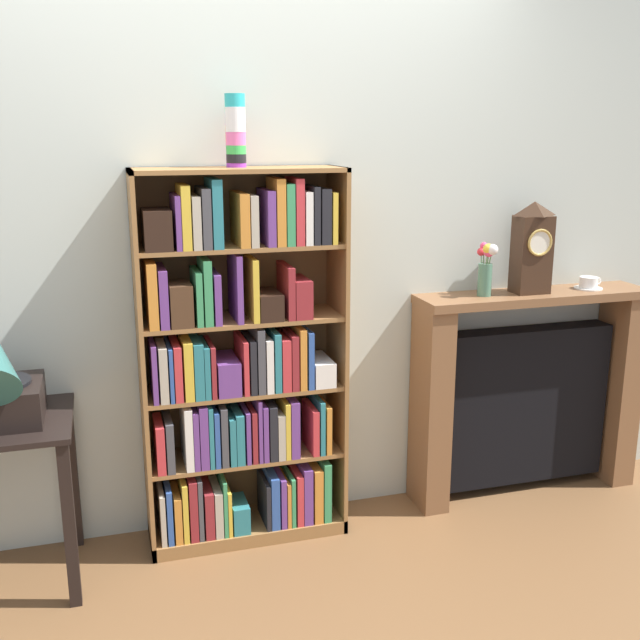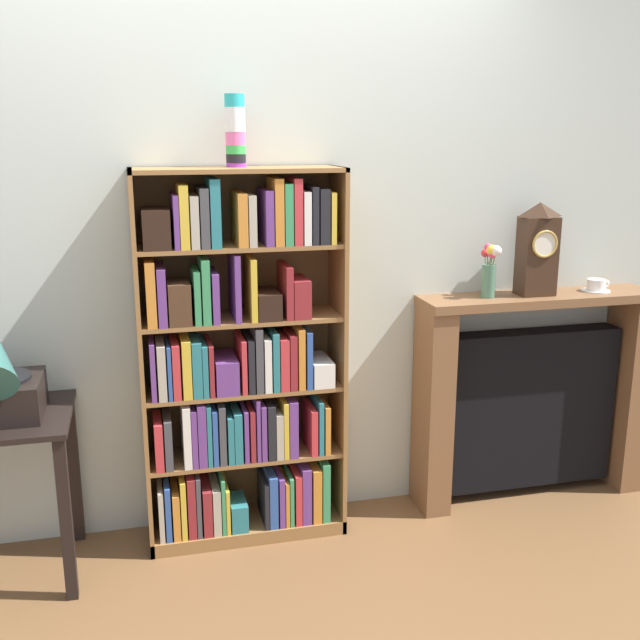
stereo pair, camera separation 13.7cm
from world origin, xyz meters
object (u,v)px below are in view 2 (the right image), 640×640
object	(u,v)px
side_table_left	(4,457)
fireplace_mantel	(530,397)
mantel_clock	(538,249)
cup_stack	(236,131)
flower_vase	(490,269)
bookshelf	(240,373)
teacup_with_saucer	(596,286)

from	to	relation	value
side_table_left	fireplace_mantel	size ratio (longest dim) A/B	0.60
side_table_left	mantel_clock	bearing A→B (deg)	3.06
cup_stack	flower_vase	xyz separation A→B (m)	(1.12, -0.02, -0.60)
bookshelf	fireplace_mantel	bearing A→B (deg)	1.79
bookshelf	teacup_with_saucer	bearing A→B (deg)	0.74
flower_vase	teacup_with_saucer	xyz separation A→B (m)	(0.55, 0.01, -0.11)
fireplace_mantel	teacup_with_saucer	distance (m)	0.61
fireplace_mantel	flower_vase	distance (m)	0.70
mantel_clock	teacup_with_saucer	bearing A→B (deg)	0.36
cup_stack	fireplace_mantel	xyz separation A→B (m)	(1.39, 0.00, -1.24)
bookshelf	side_table_left	distance (m)	0.98
cup_stack	side_table_left	world-z (taller)	cup_stack
cup_stack	fireplace_mantel	distance (m)	1.86
flower_vase	teacup_with_saucer	distance (m)	0.56
cup_stack	side_table_left	xyz separation A→B (m)	(-0.96, -0.14, -1.23)
cup_stack	mantel_clock	distance (m)	1.45
bookshelf	mantel_clock	world-z (taller)	bookshelf
mantel_clock	teacup_with_saucer	distance (m)	0.37
bookshelf	mantel_clock	size ratio (longest dim) A/B	3.79
fireplace_mantel	mantel_clock	xyz separation A→B (m)	(-0.03, -0.02, 0.72)
side_table_left	teacup_with_saucer	bearing A→B (deg)	2.73
bookshelf	fireplace_mantel	size ratio (longest dim) A/B	1.40
cup_stack	bookshelf	bearing A→B (deg)	-113.55
cup_stack	side_table_left	distance (m)	1.56
side_table_left	flower_vase	size ratio (longest dim) A/B	2.79
mantel_clock	teacup_with_saucer	world-z (taller)	mantel_clock
flower_vase	side_table_left	bearing A→B (deg)	-176.72
bookshelf	side_table_left	size ratio (longest dim) A/B	2.35
bookshelf	side_table_left	xyz separation A→B (m)	(-0.94, -0.10, -0.23)
fireplace_mantel	side_table_left	bearing A→B (deg)	-176.40
bookshelf	mantel_clock	distance (m)	1.45
fireplace_mantel	mantel_clock	distance (m)	0.73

